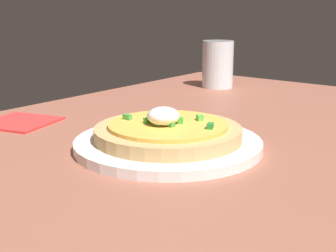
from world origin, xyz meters
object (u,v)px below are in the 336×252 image
Objects in this scene: plate at (168,144)px; napkin at (20,122)px; pizza at (168,131)px; cup_near at (218,67)px.

plate is 2.42× the size of napkin.
pizza is 1.89× the size of napkin.
cup_near is at bearing 24.77° from pizza.
pizza is (-0.05, -0.00, 1.97)cm from plate.
pizza is at bearing -81.42° from napkin.
cup_near is (48.18, 22.24, 2.41)cm from pizza.
plate is 1.28× the size of pizza.
plate is 2.37× the size of cup_near.
pizza reaches higher than napkin.
napkin is (-4.55, 29.80, -0.50)cm from plate.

